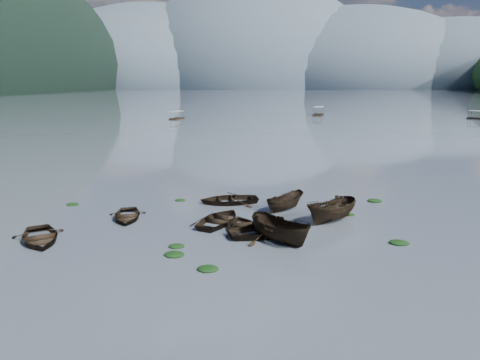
# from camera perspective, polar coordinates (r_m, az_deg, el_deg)

# --- Properties ---
(ground_plane) EXTENTS (2400.00, 2400.00, 0.00)m
(ground_plane) POSITION_cam_1_polar(r_m,az_deg,el_deg) (25.05, -2.65, -10.58)
(ground_plane) COLOR #535C68
(haze_mtn_a) EXTENTS (520.00, 520.00, 280.00)m
(haze_mtn_a) POSITION_cam_1_polar(r_m,az_deg,el_deg) (959.64, -10.71, 12.00)
(haze_mtn_a) COLOR #475666
(haze_mtn_a) RESTS_ON ground
(haze_mtn_b) EXTENTS (520.00, 520.00, 340.00)m
(haze_mtn_b) POSITION_cam_1_polar(r_m,az_deg,el_deg) (924.98, 1.56, 12.19)
(haze_mtn_b) COLOR #475666
(haze_mtn_b) RESTS_ON ground
(haze_mtn_c) EXTENTS (520.00, 520.00, 260.00)m
(haze_mtn_c) POSITION_cam_1_polar(r_m,az_deg,el_deg) (932.88, 14.18, 11.82)
(haze_mtn_c) COLOR #475666
(haze_mtn_c) RESTS_ON ground
(haze_mtn_d) EXTENTS (520.00, 520.00, 220.00)m
(haze_mtn_d) POSITION_cam_1_polar(r_m,az_deg,el_deg) (975.63, 24.88, 11.07)
(haze_mtn_d) COLOR #475666
(haze_mtn_d) RESTS_ON ground
(rowboat_0) EXTENTS (5.31, 5.68, 0.96)m
(rowboat_0) POSITION_cam_1_polar(r_m,az_deg,el_deg) (30.58, -25.11, -7.42)
(rowboat_0) COLOR black
(rowboat_0) RESTS_ON ground
(rowboat_1) EXTENTS (4.76, 5.53, 0.96)m
(rowboat_1) POSITION_cam_1_polar(r_m,az_deg,el_deg) (31.25, -2.70, -5.75)
(rowboat_1) COLOR black
(rowboat_1) RESTS_ON ground
(rowboat_2) EXTENTS (4.76, 4.72, 1.88)m
(rowboat_2) POSITION_cam_1_polar(r_m,az_deg,el_deg) (27.82, 5.40, -8.18)
(rowboat_2) COLOR black
(rowboat_2) RESTS_ON ground
(rowboat_3) EXTENTS (3.98, 4.82, 0.87)m
(rowboat_3) POSITION_cam_1_polar(r_m,az_deg,el_deg) (29.83, 0.47, -6.65)
(rowboat_3) COLOR black
(rowboat_3) RESTS_ON ground
(rowboat_4) EXTENTS (5.83, 5.08, 1.01)m
(rowboat_4) POSITION_cam_1_polar(r_m,az_deg,el_deg) (28.83, 3.32, -7.38)
(rowboat_4) COLOR black
(rowboat_4) RESTS_ON ground
(rowboat_5) EXTENTS (4.85, 4.83, 1.92)m
(rowboat_5) POSITION_cam_1_polar(r_m,az_deg,el_deg) (32.25, 12.09, -5.43)
(rowboat_5) COLOR black
(rowboat_5) RESTS_ON ground
(rowboat_6) EXTENTS (3.92, 4.71, 0.84)m
(rowboat_6) POSITION_cam_1_polar(r_m,az_deg,el_deg) (33.25, -14.84, -5.03)
(rowboat_6) COLOR black
(rowboat_6) RESTS_ON ground
(rowboat_7) EXTENTS (5.66, 4.68, 1.02)m
(rowboat_7) POSITION_cam_1_polar(r_m,az_deg,el_deg) (36.31, -1.49, -3.08)
(rowboat_7) COLOR black
(rowboat_7) RESTS_ON ground
(rowboat_8) EXTENTS (3.78, 4.02, 1.55)m
(rowboat_8) POSITION_cam_1_polar(r_m,az_deg,el_deg) (34.61, 6.00, -3.95)
(rowboat_8) COLOR black
(rowboat_8) RESTS_ON ground
(weed_clump_0) EXTENTS (1.20, 0.98, 0.26)m
(weed_clump_0) POSITION_cam_1_polar(r_m,az_deg,el_deg) (25.89, -8.76, -9.92)
(weed_clump_0) COLOR black
(weed_clump_0) RESTS_ON ground
(weed_clump_1) EXTENTS (1.02, 0.81, 0.22)m
(weed_clump_1) POSITION_cam_1_polar(r_m,az_deg,el_deg) (27.14, -8.46, -8.82)
(weed_clump_1) COLOR black
(weed_clump_1) RESTS_ON ground
(weed_clump_2) EXTENTS (1.19, 0.95, 0.26)m
(weed_clump_2) POSITION_cam_1_polar(r_m,az_deg,el_deg) (23.85, -4.30, -11.86)
(weed_clump_2) COLOR black
(weed_clump_2) RESTS_ON ground
(weed_clump_3) EXTENTS (0.80, 0.68, 0.18)m
(weed_clump_3) POSITION_cam_1_polar(r_m,az_deg,el_deg) (34.11, 14.41, -4.54)
(weed_clump_3) COLOR black
(weed_clump_3) RESTS_ON ground
(weed_clump_4) EXTENTS (1.24, 0.99, 0.26)m
(weed_clump_4) POSITION_cam_1_polar(r_m,az_deg,el_deg) (29.17, 20.45, -7.96)
(weed_clump_4) COLOR black
(weed_clump_4) RESTS_ON ground
(weed_clump_5) EXTENTS (1.06, 0.86, 0.22)m
(weed_clump_5) POSITION_cam_1_polar(r_m,az_deg,el_deg) (38.34, -21.42, -3.12)
(weed_clump_5) COLOR black
(weed_clump_5) RESTS_ON ground
(weed_clump_6) EXTENTS (0.94, 0.78, 0.20)m
(weed_clump_6) POSITION_cam_1_polar(r_m,az_deg,el_deg) (37.38, -7.95, -2.74)
(weed_clump_6) COLOR black
(weed_clump_6) RESTS_ON ground
(weed_clump_7) EXTENTS (1.24, 0.99, 0.27)m
(weed_clump_7) POSITION_cam_1_polar(r_m,az_deg,el_deg) (38.51, 17.50, -2.76)
(weed_clump_7) COLOR black
(weed_clump_7) RESTS_ON ground
(pontoon_left) EXTENTS (3.47, 5.92, 2.13)m
(pontoon_left) POSITION_cam_1_polar(r_m,az_deg,el_deg) (123.03, -8.42, 8.04)
(pontoon_left) COLOR black
(pontoon_left) RESTS_ON ground
(pontoon_centre) EXTENTS (4.12, 7.12, 2.56)m
(pontoon_centre) POSITION_cam_1_polar(r_m,az_deg,el_deg) (138.85, 10.37, 8.50)
(pontoon_centre) COLOR black
(pontoon_centre) RESTS_ON ground
(pontoon_right) EXTENTS (5.89, 5.70, 2.22)m
(pontoon_right) POSITION_cam_1_polar(r_m,az_deg,el_deg) (138.89, 29.24, 7.10)
(pontoon_right) COLOR black
(pontoon_right) RESTS_ON ground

